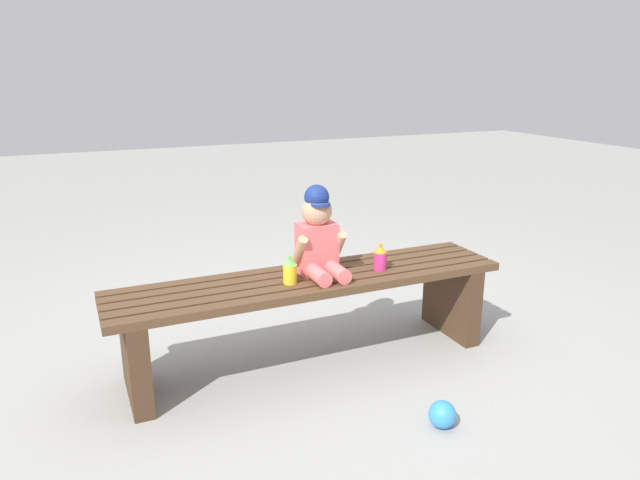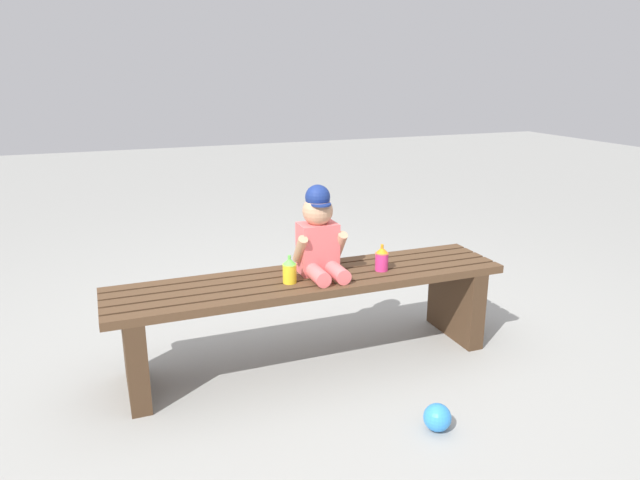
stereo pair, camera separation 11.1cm
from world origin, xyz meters
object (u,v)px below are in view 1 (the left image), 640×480
Objects in this scene: park_bench at (311,303)px; toy_ball at (442,414)px; sippy_cup_left at (290,270)px; sippy_cup_right at (380,257)px; child_figure at (318,236)px.

park_bench is 16.97× the size of toy_ball.
sippy_cup_right is (0.44, 0.00, 0.00)m from sippy_cup_left.
sippy_cup_right is at bearing 0.00° from sippy_cup_left.
child_figure reaches higher than sippy_cup_right.
toy_ball is at bearing -97.04° from sippy_cup_right.
park_bench is at bearing 172.66° from sippy_cup_right.
sippy_cup_right is 0.77m from toy_ball.
sippy_cup_left is at bearing 119.74° from toy_ball.
park_bench is 0.22m from sippy_cup_left.
sippy_cup_right reaches higher than park_bench.
toy_ball is (-0.08, -0.64, -0.42)m from sippy_cup_right.
sippy_cup_left is (-0.16, -0.06, -0.12)m from child_figure.
park_bench reaches higher than toy_ball.
toy_ball is at bearing -73.85° from child_figure.
sippy_cup_right is (0.33, -0.04, 0.19)m from park_bench.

